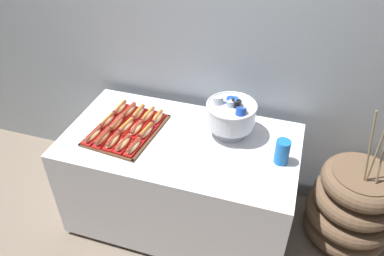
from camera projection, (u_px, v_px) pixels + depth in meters
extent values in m
plane|color=#7A6B5B|center=(182.00, 216.00, 2.90)|extent=(10.00, 10.00, 0.00)
cube|color=#9EA8B2|center=(205.00, 30.00, 2.53)|extent=(6.00, 0.10, 2.60)
cube|color=silver|center=(181.00, 179.00, 2.66)|extent=(1.54, 0.84, 0.73)
cylinder|color=black|center=(85.00, 225.00, 2.81)|extent=(0.05, 0.05, 0.04)
cylinder|color=black|center=(122.00, 170.00, 3.29)|extent=(0.05, 0.05, 0.04)
cylinder|color=black|center=(274.00, 205.00, 2.97)|extent=(0.05, 0.05, 0.04)
cylinder|color=brown|center=(352.00, 204.00, 2.60)|extent=(0.41, 0.41, 0.61)
torus|color=brown|center=(344.00, 225.00, 2.74)|extent=(0.59, 0.59, 0.14)
torus|color=brown|center=(349.00, 212.00, 2.64)|extent=(0.60, 0.60, 0.14)
torus|color=brown|center=(355.00, 197.00, 2.55)|extent=(0.56, 0.56, 0.14)
torus|color=brown|center=(361.00, 181.00, 2.46)|extent=(0.52, 0.52, 0.14)
cylinder|color=#937F56|center=(370.00, 147.00, 2.22)|extent=(0.08, 0.03, 0.51)
cylinder|color=#937F56|center=(375.00, 157.00, 2.24)|extent=(0.02, 0.01, 0.41)
cylinder|color=#937F56|center=(382.00, 158.00, 2.25)|extent=(0.04, 0.06, 0.38)
cube|color=#56331E|center=(127.00, 130.00, 2.51)|extent=(0.45, 0.56, 0.01)
cube|color=#56331E|center=(105.00, 152.00, 2.32)|extent=(0.40, 0.05, 0.01)
cube|color=#56331E|center=(145.00, 110.00, 2.69)|extent=(0.40, 0.05, 0.01)
cube|color=#56331E|center=(102.00, 123.00, 2.56)|extent=(0.06, 0.52, 0.01)
cube|color=#56331E|center=(152.00, 136.00, 2.44)|extent=(0.06, 0.52, 0.01)
cube|color=red|center=(93.00, 137.00, 2.43)|extent=(0.08, 0.18, 0.02)
ellipsoid|color=#E0BC7F|center=(93.00, 135.00, 2.41)|extent=(0.07, 0.17, 0.04)
cylinder|color=#9E4C38|center=(93.00, 134.00, 2.41)|extent=(0.04, 0.16, 0.03)
cylinder|color=red|center=(92.00, 132.00, 2.40)|extent=(0.02, 0.14, 0.01)
cube|color=red|center=(103.00, 140.00, 2.40)|extent=(0.06, 0.18, 0.02)
ellipsoid|color=#E0BC7F|center=(103.00, 137.00, 2.39)|extent=(0.05, 0.17, 0.04)
cylinder|color=brown|center=(102.00, 136.00, 2.38)|extent=(0.04, 0.16, 0.03)
cylinder|color=red|center=(102.00, 134.00, 2.37)|extent=(0.01, 0.14, 0.01)
cube|color=#B21414|center=(113.00, 143.00, 2.38)|extent=(0.07, 0.17, 0.02)
ellipsoid|color=#E0BC7F|center=(113.00, 140.00, 2.37)|extent=(0.06, 0.16, 0.04)
cylinder|color=brown|center=(112.00, 139.00, 2.36)|extent=(0.03, 0.15, 0.03)
cylinder|color=red|center=(112.00, 137.00, 2.35)|extent=(0.01, 0.12, 0.01)
cube|color=#B21414|center=(123.00, 146.00, 2.36)|extent=(0.08, 0.17, 0.02)
ellipsoid|color=#E0BC7F|center=(123.00, 143.00, 2.34)|extent=(0.07, 0.15, 0.04)
cylinder|color=#A8563D|center=(123.00, 142.00, 2.34)|extent=(0.04, 0.15, 0.03)
cylinder|color=red|center=(122.00, 140.00, 2.33)|extent=(0.02, 0.12, 0.01)
cube|color=red|center=(134.00, 149.00, 2.33)|extent=(0.08, 0.16, 0.02)
ellipsoid|color=#E0BC7F|center=(133.00, 147.00, 2.32)|extent=(0.06, 0.15, 0.04)
cylinder|color=brown|center=(133.00, 145.00, 2.31)|extent=(0.04, 0.14, 0.03)
cylinder|color=red|center=(133.00, 144.00, 2.31)|extent=(0.02, 0.12, 0.01)
cube|color=red|center=(107.00, 123.00, 2.55)|extent=(0.07, 0.18, 0.02)
ellipsoid|color=beige|center=(107.00, 121.00, 2.53)|extent=(0.06, 0.16, 0.04)
cylinder|color=brown|center=(107.00, 119.00, 2.53)|extent=(0.04, 0.16, 0.03)
cylinder|color=yellow|center=(107.00, 118.00, 2.52)|extent=(0.02, 0.13, 0.01)
cube|color=#B21414|center=(117.00, 126.00, 2.52)|extent=(0.06, 0.17, 0.02)
ellipsoid|color=tan|center=(116.00, 123.00, 2.51)|extent=(0.05, 0.16, 0.04)
cylinder|color=#A8563D|center=(116.00, 122.00, 2.50)|extent=(0.04, 0.16, 0.03)
cylinder|color=red|center=(116.00, 120.00, 2.49)|extent=(0.01, 0.13, 0.01)
cube|color=red|center=(126.00, 129.00, 2.50)|extent=(0.09, 0.18, 0.02)
ellipsoid|color=beige|center=(126.00, 126.00, 2.49)|extent=(0.07, 0.17, 0.04)
cylinder|color=#A8563D|center=(126.00, 125.00, 2.48)|extent=(0.05, 0.16, 0.03)
cylinder|color=yellow|center=(126.00, 123.00, 2.47)|extent=(0.03, 0.13, 0.01)
cube|color=#B21414|center=(136.00, 131.00, 2.48)|extent=(0.08, 0.16, 0.02)
ellipsoid|color=beige|center=(136.00, 129.00, 2.46)|extent=(0.06, 0.15, 0.04)
cylinder|color=#9E4C38|center=(136.00, 127.00, 2.46)|extent=(0.04, 0.14, 0.03)
cylinder|color=red|center=(136.00, 126.00, 2.45)|extent=(0.02, 0.12, 0.01)
cube|color=#B21414|center=(146.00, 134.00, 2.45)|extent=(0.09, 0.18, 0.02)
ellipsoid|color=tan|center=(146.00, 131.00, 2.44)|extent=(0.07, 0.16, 0.04)
cylinder|color=brown|center=(146.00, 130.00, 2.43)|extent=(0.05, 0.16, 0.03)
cylinder|color=yellow|center=(146.00, 128.00, 2.43)|extent=(0.02, 0.13, 0.01)
cube|color=#B21414|center=(120.00, 111.00, 2.67)|extent=(0.07, 0.17, 0.02)
ellipsoid|color=tan|center=(120.00, 108.00, 2.65)|extent=(0.06, 0.16, 0.04)
cylinder|color=#9E4C38|center=(120.00, 107.00, 2.65)|extent=(0.04, 0.16, 0.03)
cylinder|color=yellow|center=(119.00, 105.00, 2.64)|extent=(0.01, 0.13, 0.01)
cube|color=#B21414|center=(129.00, 113.00, 2.64)|extent=(0.08, 0.18, 0.02)
ellipsoid|color=#E0BC7F|center=(129.00, 111.00, 2.63)|extent=(0.06, 0.17, 0.04)
cylinder|color=brown|center=(129.00, 109.00, 2.62)|extent=(0.05, 0.16, 0.03)
cylinder|color=red|center=(129.00, 107.00, 2.62)|extent=(0.02, 0.13, 0.01)
cube|color=#B21414|center=(139.00, 116.00, 2.62)|extent=(0.07, 0.18, 0.02)
ellipsoid|color=beige|center=(138.00, 113.00, 2.61)|extent=(0.06, 0.17, 0.04)
cylinder|color=#A8563D|center=(138.00, 111.00, 2.60)|extent=(0.04, 0.16, 0.03)
cylinder|color=yellow|center=(138.00, 110.00, 2.59)|extent=(0.01, 0.13, 0.01)
cube|color=red|center=(148.00, 118.00, 2.60)|extent=(0.08, 0.19, 0.02)
ellipsoid|color=#E0BC7F|center=(148.00, 115.00, 2.58)|extent=(0.07, 0.17, 0.04)
cylinder|color=#A8563D|center=(148.00, 114.00, 2.58)|extent=(0.04, 0.17, 0.03)
cylinder|color=yellow|center=(148.00, 112.00, 2.57)|extent=(0.02, 0.14, 0.01)
cube|color=red|center=(158.00, 120.00, 2.58)|extent=(0.07, 0.15, 0.02)
ellipsoid|color=tan|center=(157.00, 118.00, 2.56)|extent=(0.05, 0.14, 0.04)
cylinder|color=#A8563D|center=(157.00, 116.00, 2.55)|extent=(0.03, 0.14, 0.03)
cylinder|color=yellow|center=(157.00, 115.00, 2.55)|extent=(0.01, 0.12, 0.01)
cylinder|color=silver|center=(230.00, 132.00, 2.48)|extent=(0.21, 0.21, 0.02)
cone|color=silver|center=(230.00, 127.00, 2.46)|extent=(0.07, 0.07, 0.06)
cylinder|color=silver|center=(231.00, 115.00, 2.39)|extent=(0.32, 0.32, 0.14)
torus|color=silver|center=(232.00, 105.00, 2.35)|extent=(0.33, 0.33, 0.02)
cylinder|color=black|center=(234.00, 109.00, 2.36)|extent=(0.11, 0.10, 0.14)
cylinder|color=#1E47B2|center=(235.00, 107.00, 2.37)|extent=(0.10, 0.08, 0.13)
cylinder|color=#1E47B2|center=(230.00, 106.00, 2.38)|extent=(0.10, 0.10, 0.14)
cylinder|color=#B7BCC6|center=(218.00, 106.00, 2.38)|extent=(0.11, 0.11, 0.14)
cylinder|color=#B7BCC6|center=(231.00, 109.00, 2.36)|extent=(0.09, 0.09, 0.13)
cylinder|color=#1E47B2|center=(240.00, 117.00, 2.28)|extent=(0.09, 0.13, 0.15)
cylinder|color=blue|center=(281.00, 155.00, 2.23)|extent=(0.09, 0.09, 0.10)
cylinder|color=blue|center=(282.00, 153.00, 2.22)|extent=(0.09, 0.09, 0.10)
cylinder|color=blue|center=(282.00, 151.00, 2.21)|extent=(0.09, 0.09, 0.10)
cylinder|color=blue|center=(283.00, 148.00, 2.20)|extent=(0.09, 0.09, 0.10)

